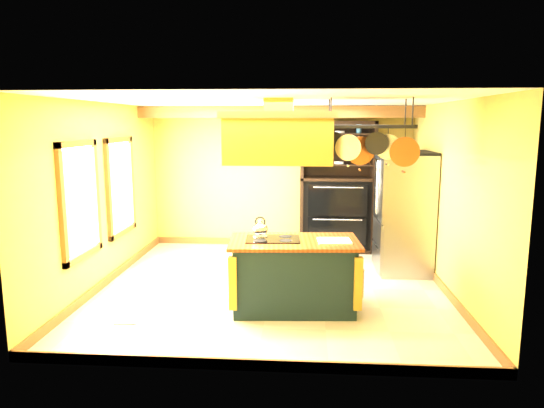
# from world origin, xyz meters

# --- Properties ---
(floor) EXTENTS (5.00, 5.00, 0.00)m
(floor) POSITION_xyz_m (0.00, 0.00, 0.00)
(floor) COLOR beige
(floor) RESTS_ON ground
(ceiling) EXTENTS (5.00, 5.00, 0.00)m
(ceiling) POSITION_xyz_m (0.00, 0.00, 2.70)
(ceiling) COLOR white
(ceiling) RESTS_ON wall_back
(wall_back) EXTENTS (5.00, 0.02, 2.70)m
(wall_back) POSITION_xyz_m (0.00, 2.50, 1.35)
(wall_back) COLOR gold
(wall_back) RESTS_ON floor
(wall_front) EXTENTS (5.00, 0.02, 2.70)m
(wall_front) POSITION_xyz_m (0.00, -2.50, 1.35)
(wall_front) COLOR gold
(wall_front) RESTS_ON floor
(wall_left) EXTENTS (0.02, 5.00, 2.70)m
(wall_left) POSITION_xyz_m (-2.50, 0.00, 1.35)
(wall_left) COLOR gold
(wall_left) RESTS_ON floor
(wall_right) EXTENTS (0.02, 5.00, 2.70)m
(wall_right) POSITION_xyz_m (2.50, 0.00, 1.35)
(wall_right) COLOR gold
(wall_right) RESTS_ON floor
(ceiling_beam) EXTENTS (5.00, 0.15, 0.20)m
(ceiling_beam) POSITION_xyz_m (0.00, 1.70, 2.59)
(ceiling_beam) COLOR brown
(ceiling_beam) RESTS_ON ceiling
(window_near) EXTENTS (0.06, 1.06, 1.56)m
(window_near) POSITION_xyz_m (-2.47, -0.80, 1.40)
(window_near) COLOR brown
(window_near) RESTS_ON wall_left
(window_far) EXTENTS (0.06, 1.06, 1.56)m
(window_far) POSITION_xyz_m (-2.47, 0.60, 1.40)
(window_far) COLOR brown
(window_far) RESTS_ON wall_left
(kitchen_island) EXTENTS (1.71, 1.02, 1.11)m
(kitchen_island) POSITION_xyz_m (0.34, -0.84, 0.47)
(kitchen_island) COLOR black
(kitchen_island) RESTS_ON floor
(range_hood) EXTENTS (1.40, 0.79, 0.80)m
(range_hood) POSITION_xyz_m (0.15, -0.84, 2.24)
(range_hood) COLOR olive
(range_hood) RESTS_ON ceiling
(pot_rack) EXTENTS (1.16, 0.53, 0.82)m
(pot_rack) POSITION_xyz_m (1.26, -0.84, 2.23)
(pot_rack) COLOR black
(pot_rack) RESTS_ON ceiling
(refrigerator) EXTENTS (0.83, 0.98, 1.92)m
(refrigerator) POSITION_xyz_m (2.07, 0.95, 0.93)
(refrigerator) COLOR gray
(refrigerator) RESTS_ON floor
(hutch) EXTENTS (1.38, 0.62, 2.44)m
(hutch) POSITION_xyz_m (1.07, 2.24, 0.93)
(hutch) COLOR black
(hutch) RESTS_ON floor
(floor_register) EXTENTS (0.29, 0.14, 0.01)m
(floor_register) POSITION_xyz_m (-1.68, -1.45, 0.01)
(floor_register) COLOR black
(floor_register) RESTS_ON floor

